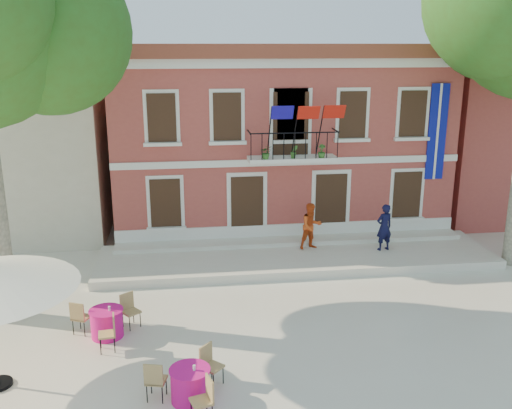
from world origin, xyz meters
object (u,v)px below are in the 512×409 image
object	(u,v)px
cafe_table_0	(107,322)
pedestrian_orange	(311,226)
pedestrian_navy	(384,227)
cafe_table_1	(190,383)

from	to	relation	value
cafe_table_0	pedestrian_orange	bearing A→B (deg)	37.50
pedestrian_navy	pedestrian_orange	size ratio (longest dim) A/B	1.01
pedestrian_orange	cafe_table_0	xyz separation A→B (m)	(-6.67, -5.12, -0.72)
pedestrian_orange	cafe_table_1	distance (m)	9.44
cafe_table_1	cafe_table_0	bearing A→B (deg)	124.21
pedestrian_navy	cafe_table_1	xyz separation A→B (m)	(-7.11, -7.77, -0.73)
cafe_table_0	cafe_table_1	world-z (taller)	same
cafe_table_0	pedestrian_navy	bearing A→B (deg)	26.67
pedestrian_navy	cafe_table_0	bearing A→B (deg)	11.95
pedestrian_navy	cafe_table_1	size ratio (longest dim) A/B	0.94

